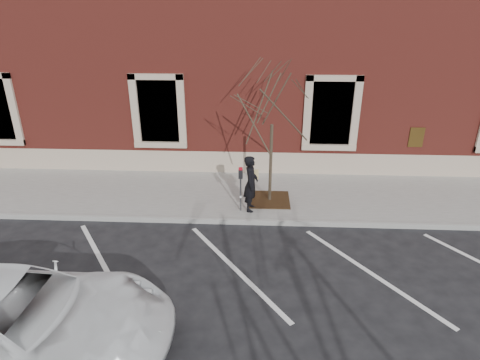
# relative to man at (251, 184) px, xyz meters

# --- Properties ---
(ground) EXTENTS (120.00, 120.00, 0.00)m
(ground) POSITION_rel_man_xyz_m (-0.32, -0.58, -1.00)
(ground) COLOR #28282B
(ground) RESTS_ON ground
(sidewalk_near) EXTENTS (40.00, 3.50, 0.15)m
(sidewalk_near) POSITION_rel_man_xyz_m (-0.32, 1.17, -0.93)
(sidewalk_near) COLOR #ABA7A1
(sidewalk_near) RESTS_ON ground
(curb_near) EXTENTS (40.00, 0.12, 0.15)m
(curb_near) POSITION_rel_man_xyz_m (-0.32, -0.63, -0.93)
(curb_near) COLOR #9E9E99
(curb_near) RESTS_ON ground
(parking_stripes) EXTENTS (28.00, 4.40, 0.01)m
(parking_stripes) POSITION_rel_man_xyz_m (-0.32, -2.78, -1.00)
(parking_stripes) COLOR silver
(parking_stripes) RESTS_ON ground
(building_civic) EXTENTS (40.00, 8.62, 8.00)m
(building_civic) POSITION_rel_man_xyz_m (-0.32, 7.16, 2.99)
(building_civic) COLOR maroon
(building_civic) RESTS_ON ground
(man) EXTENTS (0.49, 0.67, 1.70)m
(man) POSITION_rel_man_xyz_m (0.00, 0.00, 0.00)
(man) COLOR black
(man) RESTS_ON sidewalk_near
(parking_meter) EXTENTS (0.13, 0.10, 1.38)m
(parking_meter) POSITION_rel_man_xyz_m (-0.30, -0.08, 0.10)
(parking_meter) COLOR #595B60
(parking_meter) RESTS_ON sidewalk_near
(tree_grate) EXTENTS (1.25, 1.25, 0.03)m
(tree_grate) POSITION_rel_man_xyz_m (0.58, 0.67, -0.84)
(tree_grate) COLOR #3D2813
(tree_grate) RESTS_ON sidewalk_near
(sapling) EXTENTS (2.68, 2.68, 4.47)m
(sapling) POSITION_rel_man_xyz_m (0.58, 0.67, 2.27)
(sapling) COLOR #443A29
(sapling) RESTS_ON sidewalk_near
(white_truck) EXTENTS (5.74, 2.70, 1.59)m
(white_truck) POSITION_rel_man_xyz_m (-4.05, -5.62, -0.21)
(white_truck) COLOR white
(white_truck) RESTS_ON ground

